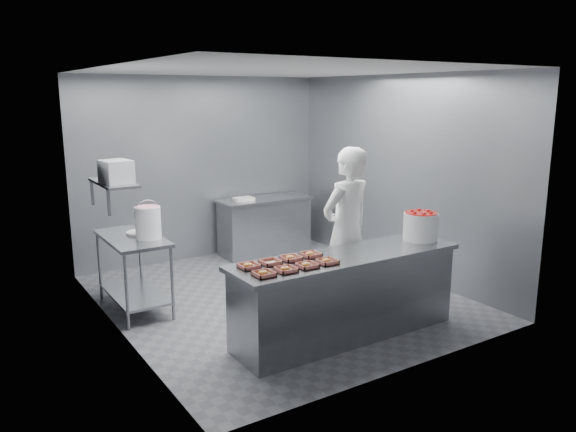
# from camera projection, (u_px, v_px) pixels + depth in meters

# --- Properties ---
(floor) EXTENTS (4.50, 4.50, 0.00)m
(floor) POSITION_uv_depth(u_px,v_px,m) (279.00, 298.00, 7.12)
(floor) COLOR #4C4C51
(floor) RESTS_ON ground
(ceiling) EXTENTS (4.50, 4.50, 0.00)m
(ceiling) POSITION_uv_depth(u_px,v_px,m) (278.00, 70.00, 6.53)
(ceiling) COLOR white
(ceiling) RESTS_ON wall_back
(wall_back) EXTENTS (4.00, 0.04, 2.80)m
(wall_back) POSITION_uv_depth(u_px,v_px,m) (202.00, 169.00, 8.68)
(wall_back) COLOR slate
(wall_back) RESTS_ON ground
(wall_left) EXTENTS (0.04, 4.50, 2.80)m
(wall_left) POSITION_uv_depth(u_px,v_px,m) (113.00, 206.00, 5.77)
(wall_left) COLOR slate
(wall_left) RESTS_ON ground
(wall_right) EXTENTS (0.04, 4.50, 2.80)m
(wall_right) POSITION_uv_depth(u_px,v_px,m) (400.00, 176.00, 7.88)
(wall_right) COLOR slate
(wall_right) RESTS_ON ground
(service_counter) EXTENTS (2.60, 0.70, 0.90)m
(service_counter) POSITION_uv_depth(u_px,v_px,m) (346.00, 295.00, 5.92)
(service_counter) COLOR slate
(service_counter) RESTS_ON ground
(prep_table) EXTENTS (0.60, 1.20, 0.90)m
(prep_table) POSITION_uv_depth(u_px,v_px,m) (133.00, 262.00, 6.62)
(prep_table) COLOR slate
(prep_table) RESTS_ON ground
(back_counter) EXTENTS (1.50, 0.60, 0.90)m
(back_counter) POSITION_uv_depth(u_px,v_px,m) (264.00, 225.00, 9.06)
(back_counter) COLOR slate
(back_counter) RESTS_ON ground
(wall_shelf) EXTENTS (0.35, 0.90, 0.03)m
(wall_shelf) POSITION_uv_depth(u_px,v_px,m) (114.00, 183.00, 6.33)
(wall_shelf) COLOR slate
(wall_shelf) RESTS_ON wall_left
(tray_0) EXTENTS (0.19, 0.18, 0.06)m
(tray_0) POSITION_uv_depth(u_px,v_px,m) (264.00, 274.00, 5.13)
(tray_0) COLOR tan
(tray_0) RESTS_ON service_counter
(tray_1) EXTENTS (0.19, 0.18, 0.06)m
(tray_1) POSITION_uv_depth(u_px,v_px,m) (286.00, 269.00, 5.25)
(tray_1) COLOR tan
(tray_1) RESTS_ON service_counter
(tray_2) EXTENTS (0.19, 0.18, 0.06)m
(tray_2) POSITION_uv_depth(u_px,v_px,m) (307.00, 265.00, 5.38)
(tray_2) COLOR tan
(tray_2) RESTS_ON service_counter
(tray_3) EXTENTS (0.19, 0.18, 0.06)m
(tray_3) POSITION_uv_depth(u_px,v_px,m) (327.00, 261.00, 5.51)
(tray_3) COLOR tan
(tray_3) RESTS_ON service_counter
(tray_4) EXTENTS (0.19, 0.18, 0.06)m
(tray_4) POSITION_uv_depth(u_px,v_px,m) (249.00, 266.00, 5.36)
(tray_4) COLOR tan
(tray_4) RESTS_ON service_counter
(tray_5) EXTENTS (0.19, 0.18, 0.04)m
(tray_5) POSITION_uv_depth(u_px,v_px,m) (270.00, 262.00, 5.49)
(tray_5) COLOR tan
(tray_5) RESTS_ON service_counter
(tray_6) EXTENTS (0.19, 0.18, 0.06)m
(tray_6) POSITION_uv_depth(u_px,v_px,m) (291.00, 258.00, 5.61)
(tray_6) COLOR tan
(tray_6) RESTS_ON service_counter
(tray_7) EXTENTS (0.19, 0.18, 0.06)m
(tray_7) POSITION_uv_depth(u_px,v_px,m) (310.00, 254.00, 5.74)
(tray_7) COLOR tan
(tray_7) RESTS_ON service_counter
(worker) EXTENTS (0.78, 0.57, 1.95)m
(worker) POSITION_uv_depth(u_px,v_px,m) (346.00, 230.00, 6.54)
(worker) COLOR white
(worker) RESTS_ON ground
(strawberry_tub) EXTENTS (0.39, 0.39, 0.32)m
(strawberry_tub) POSITION_uv_depth(u_px,v_px,m) (421.00, 225.00, 6.37)
(strawberry_tub) COLOR white
(strawberry_tub) RESTS_ON service_counter
(glaze_bucket) EXTENTS (0.31, 0.29, 0.45)m
(glaze_bucket) POSITION_uv_depth(u_px,v_px,m) (148.00, 222.00, 6.43)
(glaze_bucket) COLOR white
(glaze_bucket) RESTS_ON prep_table
(bucket_lid) EXTENTS (0.40, 0.40, 0.03)m
(bucket_lid) POSITION_uv_depth(u_px,v_px,m) (141.00, 232.00, 6.69)
(bucket_lid) COLOR white
(bucket_lid) RESTS_ON prep_table
(rag) EXTENTS (0.17, 0.16, 0.02)m
(rag) POSITION_uv_depth(u_px,v_px,m) (141.00, 232.00, 6.71)
(rag) COLOR #CCB28C
(rag) RESTS_ON prep_table
(appliance) EXTENTS (0.33, 0.37, 0.25)m
(appliance) POSITION_uv_depth(u_px,v_px,m) (116.00, 172.00, 6.19)
(appliance) COLOR gray
(appliance) RESTS_ON wall_shelf
(paper_stack) EXTENTS (0.32, 0.25, 0.05)m
(paper_stack) POSITION_uv_depth(u_px,v_px,m) (243.00, 199.00, 8.77)
(paper_stack) COLOR silver
(paper_stack) RESTS_ON back_counter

